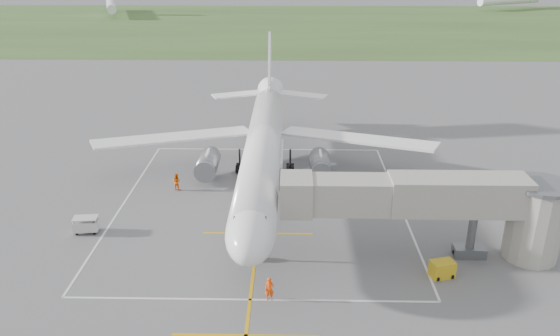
{
  "coord_description": "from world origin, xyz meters",
  "views": [
    {
      "loc": [
        2.88,
        -53.57,
        24.34
      ],
      "look_at": [
        1.9,
        -4.0,
        4.0
      ],
      "focal_mm": 35.0,
      "sensor_mm": 36.0,
      "label": 1
    }
  ],
  "objects_px": {
    "jet_bridge": "(448,205)",
    "airliner": "(263,147)",
    "gpu_unit": "(442,269)",
    "ramp_worker_wing": "(177,182)",
    "ramp_worker_nose": "(270,289)",
    "baggage_cart": "(86,225)"
  },
  "relations": [
    {
      "from": "jet_bridge",
      "to": "baggage_cart",
      "type": "relative_size",
      "value": 10.24
    },
    {
      "from": "airliner",
      "to": "jet_bridge",
      "type": "relative_size",
      "value": 2.0
    },
    {
      "from": "airliner",
      "to": "ramp_worker_nose",
      "type": "relative_size",
      "value": 25.14
    },
    {
      "from": "airliner",
      "to": "ramp_worker_nose",
      "type": "distance_m",
      "value": 21.04
    },
    {
      "from": "baggage_cart",
      "to": "ramp_worker_nose",
      "type": "distance_m",
      "value": 19.73
    },
    {
      "from": "airliner",
      "to": "gpu_unit",
      "type": "distance_m",
      "value": 23.22
    },
    {
      "from": "jet_bridge",
      "to": "airliner",
      "type": "bearing_deg",
      "value": 137.81
    },
    {
      "from": "airliner",
      "to": "gpu_unit",
      "type": "bearing_deg",
      "value": -49.32
    },
    {
      "from": "ramp_worker_nose",
      "to": "gpu_unit",
      "type": "bearing_deg",
      "value": 11.51
    },
    {
      "from": "ramp_worker_wing",
      "to": "gpu_unit",
      "type": "bearing_deg",
      "value": 163.93
    },
    {
      "from": "gpu_unit",
      "to": "ramp_worker_nose",
      "type": "distance_m",
      "value": 13.9
    },
    {
      "from": "jet_bridge",
      "to": "gpu_unit",
      "type": "height_order",
      "value": "jet_bridge"
    },
    {
      "from": "gpu_unit",
      "to": "baggage_cart",
      "type": "relative_size",
      "value": 0.9
    },
    {
      "from": "airliner",
      "to": "gpu_unit",
      "type": "relative_size",
      "value": 22.73
    },
    {
      "from": "jet_bridge",
      "to": "ramp_worker_nose",
      "type": "bearing_deg",
      "value": -155.67
    },
    {
      "from": "jet_bridge",
      "to": "ramp_worker_wing",
      "type": "xyz_separation_m",
      "value": [
        -24.94,
        12.92,
        -3.81
      ]
    },
    {
      "from": "airliner",
      "to": "ramp_worker_wing",
      "type": "relative_size",
      "value": 25.09
    },
    {
      "from": "gpu_unit",
      "to": "ramp_worker_wing",
      "type": "bearing_deg",
      "value": 130.68
    },
    {
      "from": "airliner",
      "to": "jet_bridge",
      "type": "bearing_deg",
      "value": -42.19
    },
    {
      "from": "baggage_cart",
      "to": "ramp_worker_nose",
      "type": "bearing_deg",
      "value": -36.19
    },
    {
      "from": "airliner",
      "to": "jet_bridge",
      "type": "xyz_separation_m",
      "value": [
        15.72,
        -14.25,
        0.35
      ]
    },
    {
      "from": "jet_bridge",
      "to": "ramp_worker_wing",
      "type": "relative_size",
      "value": 12.56
    }
  ]
}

